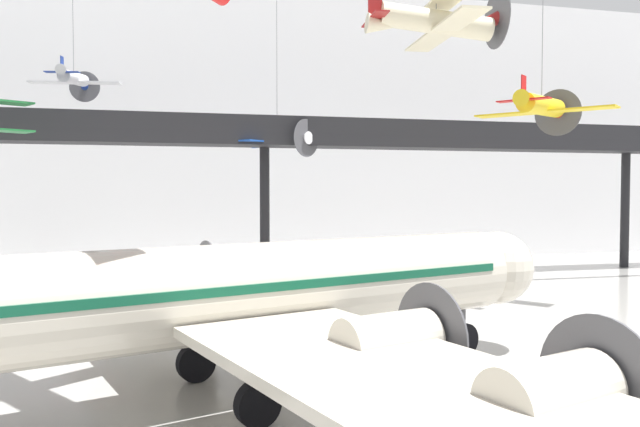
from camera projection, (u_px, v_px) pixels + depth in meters
name	position (u px, v px, depth m)	size (l,w,h in m)	color
hangar_back_wall	(244.00, 125.00, 55.82)	(140.00, 3.00, 24.47)	white
mezzanine_walkway	(267.00, 142.00, 43.37)	(110.00, 3.20, 11.47)	black
airliner_silver_main	(212.00, 296.00, 18.61)	(26.72, 31.09, 8.95)	beige
suspended_plane_white_twin	(74.00, 79.00, 43.95)	(6.45, 5.32, 6.96)	silver
suspended_plane_cream_biplane	(437.00, 21.00, 28.10)	(6.44, 7.89, 7.00)	beige
suspended_plane_blue_trainer	(277.00, 140.00, 44.03)	(6.45, 6.03, 11.03)	#1E4CAD
suspended_plane_yellow_lowwing	(542.00, 106.00, 35.24)	(6.54, 6.98, 10.07)	yellow
stanchion_barrier	(559.00, 387.00, 19.37)	(0.36, 0.36, 1.08)	#B2B5BA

